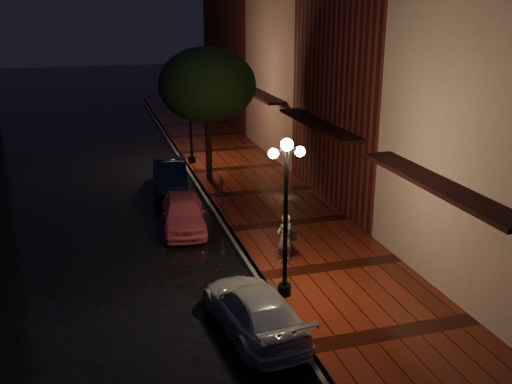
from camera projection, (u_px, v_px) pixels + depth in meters
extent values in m
plane|color=black|center=(228.00, 233.00, 19.88)|extent=(120.00, 120.00, 0.00)
cube|color=#45160C|center=(289.00, 225.00, 20.45)|extent=(4.50, 60.00, 0.15)
cube|color=#595451|center=(228.00, 231.00, 19.85)|extent=(0.25, 60.00, 0.15)
cube|color=#511914|center=(391.00, 62.00, 21.84)|extent=(5.00, 8.00, 11.00)
cube|color=#8C5951|center=(313.00, 67.00, 29.44)|extent=(5.00, 8.00, 9.00)
cube|color=#511914|center=(258.00, 45.00, 38.40)|extent=(5.00, 12.00, 10.00)
cylinder|color=black|center=(286.00, 226.00, 14.74)|extent=(0.12, 0.12, 4.00)
cylinder|color=black|center=(284.00, 290.00, 15.32)|extent=(0.36, 0.36, 0.30)
cube|color=black|center=(287.00, 151.00, 14.11)|extent=(0.70, 0.08, 0.08)
sphere|color=#FADC96|center=(287.00, 145.00, 14.06)|extent=(0.32, 0.32, 0.32)
sphere|color=#FADC96|center=(273.00, 154.00, 14.03)|extent=(0.26, 0.26, 0.26)
sphere|color=#FADC96|center=(300.00, 152.00, 14.22)|extent=(0.26, 0.26, 0.26)
cylinder|color=black|center=(191.00, 123.00, 27.50)|extent=(0.12, 0.12, 4.00)
cylinder|color=black|center=(192.00, 160.00, 28.08)|extent=(0.36, 0.36, 0.30)
cube|color=black|center=(189.00, 81.00, 26.87)|extent=(0.70, 0.08, 0.08)
sphere|color=#FADC96|center=(189.00, 78.00, 26.82)|extent=(0.32, 0.32, 0.32)
sphere|color=#FADC96|center=(182.00, 82.00, 26.79)|extent=(0.26, 0.26, 0.26)
sphere|color=#FADC96|center=(196.00, 82.00, 26.98)|extent=(0.26, 0.26, 0.26)
cylinder|color=black|center=(209.00, 145.00, 24.96)|extent=(0.28, 0.28, 3.20)
ellipsoid|color=black|center=(207.00, 85.00, 24.14)|extent=(4.16, 4.16, 3.20)
sphere|color=black|center=(220.00, 96.00, 25.06)|extent=(1.80, 1.80, 1.80)
sphere|color=black|center=(196.00, 100.00, 23.50)|extent=(1.80, 1.80, 1.80)
imported|color=#EE6272|center=(183.00, 213.00, 20.04)|extent=(1.86, 3.78, 1.24)
imported|color=black|center=(170.00, 176.00, 24.21)|extent=(1.82, 4.07, 1.30)
imported|color=#B8B8C0|center=(254.00, 309.00, 13.78)|extent=(2.08, 4.17, 1.16)
imported|color=white|center=(285.00, 238.00, 17.11)|extent=(0.66, 0.55, 1.54)
imported|color=silver|center=(285.00, 207.00, 16.80)|extent=(0.90, 0.92, 0.82)
cylinder|color=black|center=(285.00, 227.00, 17.00)|extent=(0.02, 0.02, 1.24)
cube|color=black|center=(293.00, 234.00, 17.10)|extent=(0.12, 0.29, 0.31)
cylinder|color=black|center=(222.00, 199.00, 21.07)|extent=(0.06, 0.06, 1.17)
cube|color=black|center=(222.00, 181.00, 20.85)|extent=(0.14, 0.11, 0.23)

